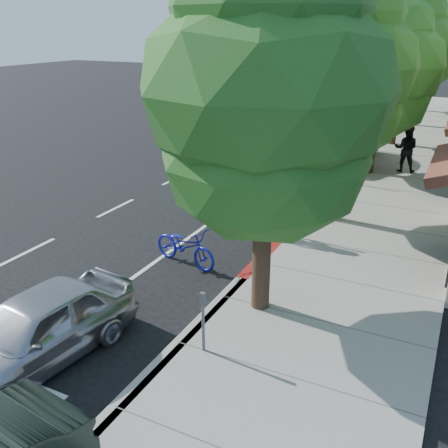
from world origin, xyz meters
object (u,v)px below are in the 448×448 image
Objects in this scene: dark_suv_far at (368,103)px; near_car_a at (36,329)px; white_pickup at (351,115)px; street_tree_5 at (427,51)px; dark_sedan at (345,146)px; cyclist at (261,206)px; street_tree_4 at (418,44)px; pedestrian at (406,149)px; silver_suv at (264,176)px; street_tree_2 at (380,68)px; bicycle at (185,246)px; street_tree_1 at (344,69)px; street_tree_3 at (403,49)px; street_tree_0 at (267,95)px.

near_car_a is at bearing -91.14° from dark_suv_far.
white_pickup is at bearing -90.36° from dark_suv_far.
street_tree_5 is 1.32× the size of dark_sedan.
cyclist reaches higher than dark_sedan.
dark_sedan reaches higher than near_car_a.
street_tree_5 is at bearing 43.12° from dark_suv_far.
dark_sedan is at bearing -97.49° from street_tree_4.
pedestrian reaches higher than dark_sedan.
near_car_a is (-1.70, -16.86, -0.15)m from dark_sedan.
cyclist is at bearing 86.05° from near_car_a.
street_tree_5 reaches higher than near_car_a.
white_pickup is 2.87× the size of pedestrian.
silver_suv is 2.92× the size of pedestrian.
street_tree_2 reaches higher than pedestrian.
street_tree_1 is at bearing -17.88° from bicycle.
street_tree_3 reaches higher than street_tree_1.
street_tree_2 reaches higher than cyclist.
cyclist reaches higher than bicycle.
street_tree_4 is at bearing 38.62° from white_pickup.
white_pickup is at bearing 83.37° from silver_suv.
street_tree_5 is at bearing 72.52° from white_pickup.
silver_suv is at bearing -90.68° from dark_suv_far.
dark_sedan is 1.00× the size of dark_suv_far.
white_pickup is (-1.43, 17.96, -0.20)m from cyclist.
street_tree_5 is (-0.00, 30.00, -0.54)m from street_tree_0.
dark_sedan is (-1.40, -10.64, -4.00)m from street_tree_4.
street_tree_2 is 16.23m from near_car_a.
dark_suv_far is at bearing 93.62° from white_pickup.
cyclist is at bearing -96.45° from street_tree_3.
street_tree_4 is at bearing -90.00° from street_tree_5.
street_tree_4 is 5.50m from white_pickup.
street_tree_1 is 1.04× the size of street_tree_2.
dark_suv_far is (-0.07, 5.16, 0.07)m from white_pickup.
street_tree_1 is at bearing -76.32° from white_pickup.
street_tree_0 is 1.35× the size of silver_suv.
bicycle is 4.84m from near_car_a.
pedestrian is (4.40, 16.27, 0.42)m from near_car_a.
cyclist is at bearing -101.12° from street_tree_2.
street_tree_0 is 3.82× the size of cyclist.
street_tree_2 is 12.01m from street_tree_4.
street_tree_3 is 4.02× the size of pedestrian.
pedestrian reaches higher than near_car_a.
white_pickup is (-3.03, 21.82, -3.94)m from street_tree_0.
street_tree_4 reaches higher than pedestrian.
street_tree_3 reaches higher than street_tree_4.
street_tree_2 is 3.72× the size of pedestrian.
street_tree_4 reaches higher than white_pickup.
cyclist is (-1.60, -14.14, -3.84)m from street_tree_3.
pedestrian is (1.30, 0.77, -3.27)m from street_tree_2.
dark_suv_far is (-3.10, 8.98, -3.97)m from street_tree_3.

